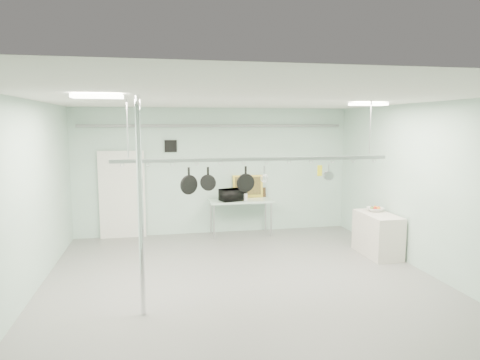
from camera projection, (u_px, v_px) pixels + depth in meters
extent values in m
plane|color=gray|center=(247.00, 290.00, 7.24)|extent=(8.00, 8.00, 0.00)
cube|color=silver|center=(248.00, 99.00, 6.82)|extent=(7.00, 8.00, 0.02)
cube|color=silver|center=(215.00, 171.00, 10.91)|extent=(7.00, 0.02, 3.20)
cube|color=silver|center=(437.00, 191.00, 7.70)|extent=(0.02, 8.00, 3.20)
cube|color=silver|center=(122.00, 196.00, 10.49)|extent=(1.10, 0.10, 2.20)
cube|color=black|center=(171.00, 146.00, 10.59)|extent=(0.30, 0.04, 0.30)
cylinder|color=gray|center=(215.00, 126.00, 10.67)|extent=(6.60, 0.07, 0.07)
cylinder|color=silver|center=(141.00, 208.00, 6.12)|extent=(0.08, 0.08, 3.20)
cube|color=#AFCEBF|center=(241.00, 201.00, 10.74)|extent=(1.60, 0.70, 0.05)
cylinder|color=#B7B7BC|center=(214.00, 222.00, 10.39)|extent=(0.04, 0.04, 0.86)
cylinder|color=#B7B7BC|center=(211.00, 217.00, 10.93)|extent=(0.04, 0.04, 0.86)
cylinder|color=#B7B7BC|center=(271.00, 219.00, 10.66)|extent=(0.04, 0.04, 0.86)
cylinder|color=#B7B7BC|center=(266.00, 215.00, 11.21)|extent=(0.04, 0.04, 0.86)
cube|color=beige|center=(377.00, 234.00, 9.14)|extent=(0.60, 1.20, 0.90)
cube|color=#B7B7BC|center=(255.00, 159.00, 7.28)|extent=(4.80, 0.06, 0.06)
cylinder|color=#B7B7BC|center=(127.00, 130.00, 6.81)|extent=(0.02, 0.02, 0.94)
cylinder|color=#B7B7BC|center=(370.00, 129.00, 7.62)|extent=(0.02, 0.02, 0.94)
cube|color=white|center=(97.00, 96.00, 5.62)|extent=(0.65, 0.30, 0.05)
cube|color=white|center=(368.00, 104.00, 7.87)|extent=(0.65, 0.30, 0.05)
imported|color=black|center=(231.00, 195.00, 10.56)|extent=(0.61, 0.50, 0.30)
cylinder|color=white|center=(245.00, 197.00, 10.67)|extent=(0.14, 0.14, 0.18)
cube|color=gold|center=(248.00, 186.00, 11.03)|extent=(0.78, 0.16, 0.58)
cube|color=#352412|center=(260.00, 192.00, 11.12)|extent=(0.30, 0.08, 0.25)
imported|color=silver|center=(375.00, 209.00, 9.33)|extent=(0.38, 0.38, 0.09)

